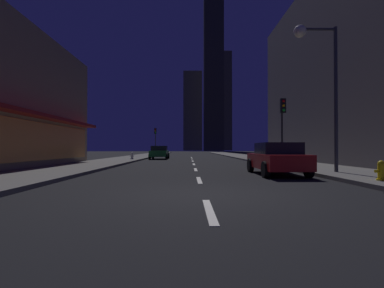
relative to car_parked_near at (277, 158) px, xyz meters
name	(u,v)px	position (x,y,z in m)	size (l,w,h in m)	color
ground_plane	(191,157)	(-3.60, 26.63, -0.79)	(78.00, 136.00, 0.10)	black
sidewalk_right	(242,156)	(3.40, 26.63, -0.67)	(4.00, 76.00, 0.15)	#605E59
sidewalk_left	(141,156)	(-10.60, 26.63, -0.67)	(4.00, 76.00, 0.15)	#605E59
lane_marking_center	(194,164)	(-3.60, 8.23, -0.73)	(0.16, 33.40, 0.01)	silver
building_apartment_right	(367,77)	(10.90, 10.63, 6.42)	(11.00, 20.00, 14.32)	slate
skyscraper_distant_tall	(193,111)	(-1.95, 125.07, 18.29)	(8.90, 6.25, 38.07)	#544F3F
skyscraper_distant_mid	(214,59)	(6.65, 106.99, 38.25)	(8.24, 5.30, 77.99)	#302E24
skyscraper_distant_short	(223,102)	(15.51, 144.87, 26.33)	(8.32, 8.48, 54.14)	#3F3B2F
car_parked_near	(277,158)	(0.00, 0.00, 0.00)	(1.98, 4.24, 1.45)	#B21919
car_parked_far	(159,152)	(-7.20, 18.60, 0.00)	(1.98, 4.24, 1.45)	#1E722D
fire_hydrant_yellow_near	(381,171)	(2.30, -3.62, -0.29)	(0.42, 0.30, 0.65)	yellow
fire_hydrant_far_left	(132,156)	(-9.50, 15.00, -0.29)	(0.42, 0.30, 0.65)	#B2B2B2
traffic_light_near_right	(283,116)	(1.90, 4.87, 2.45)	(0.32, 0.48, 4.20)	#2D2D2D
traffic_light_far_left	(155,135)	(-9.10, 31.14, 2.45)	(0.32, 0.48, 4.20)	#2D2D2D
street_lamp_right	(317,62)	(1.78, -0.22, 4.33)	(1.96, 0.56, 6.58)	#38383D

